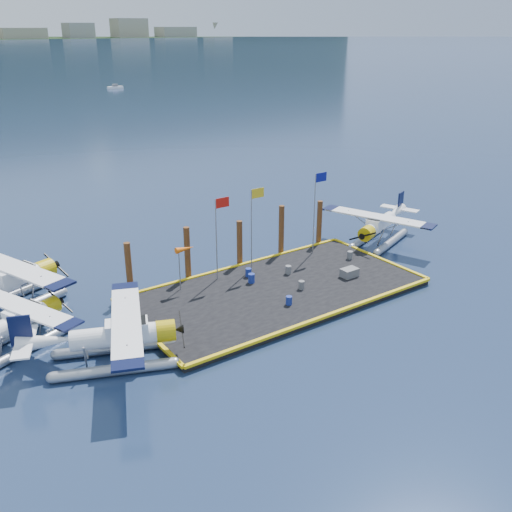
% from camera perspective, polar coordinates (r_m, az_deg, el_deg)
% --- Properties ---
extents(ground, '(4000.00, 4000.00, 0.00)m').
position_cam_1_polar(ground, '(39.93, 2.07, -3.82)').
color(ground, '#162743').
rests_on(ground, ground).
extents(dock, '(20.00, 10.00, 0.40)m').
position_cam_1_polar(dock, '(39.84, 2.07, -3.56)').
color(dock, black).
rests_on(dock, ground).
extents(dock_bumpers, '(20.25, 10.25, 0.18)m').
position_cam_1_polar(dock_bumpers, '(39.72, 2.08, -3.19)').
color(dock_bumpers, yellow).
rests_on(dock_bumpers, dock).
extents(seaplane_a, '(9.19, 9.71, 3.52)m').
position_cam_1_polar(seaplane_a, '(32.32, -13.43, -8.04)').
color(seaplane_a, '#979BA5').
rests_on(seaplane_a, ground).
extents(seaplane_b, '(8.30, 8.75, 3.19)m').
position_cam_1_polar(seaplane_b, '(35.93, -22.65, -6.29)').
color(seaplane_b, '#979BA5').
rests_on(seaplane_b, ground).
extents(seaplane_c, '(9.92, 10.53, 3.80)m').
position_cam_1_polar(seaplane_c, '(40.63, -23.39, -2.70)').
color(seaplane_c, '#979BA5').
rests_on(seaplane_c, ground).
extents(seaplane_d, '(9.04, 9.59, 3.46)m').
position_cam_1_polar(seaplane_d, '(49.61, 12.14, 2.83)').
color(seaplane_d, '#979BA5').
rests_on(seaplane_d, ground).
extents(drum_0, '(0.48, 0.48, 0.67)m').
position_cam_1_polar(drum_0, '(40.56, -0.46, -2.23)').
color(drum_0, navy).
rests_on(drum_0, dock).
extents(drum_1, '(0.42, 0.42, 0.59)m').
position_cam_1_polar(drum_1, '(39.74, 4.57, -2.90)').
color(drum_1, '#5C5D61').
rests_on(drum_1, dock).
extents(drum_2, '(0.44, 0.44, 0.61)m').
position_cam_1_polar(drum_2, '(42.09, 3.25, -1.38)').
color(drum_2, '#5C5D61').
rests_on(drum_2, dock).
extents(drum_3, '(0.42, 0.42, 0.59)m').
position_cam_1_polar(drum_3, '(37.51, 3.31, -4.46)').
color(drum_3, navy).
rests_on(drum_3, dock).
extents(drum_4, '(0.44, 0.44, 0.62)m').
position_cam_1_polar(drum_4, '(45.31, 9.37, 0.10)').
color(drum_4, '#5C5D61').
rests_on(drum_4, dock).
extents(drum_5, '(0.44, 0.44, 0.63)m').
position_cam_1_polar(drum_5, '(41.55, -0.76, -1.65)').
color(drum_5, navy).
rests_on(drum_5, dock).
extents(crate, '(1.23, 0.82, 0.62)m').
position_cam_1_polar(crate, '(42.10, 9.32, -1.64)').
color(crate, '#5C5D61').
rests_on(crate, dock).
extents(flagpole_red, '(1.14, 0.08, 6.00)m').
position_cam_1_polar(flagpole_red, '(39.97, -3.77, 2.99)').
color(flagpole_red, gray).
rests_on(flagpole_red, dock).
extents(flagpole_yellow, '(1.14, 0.08, 6.20)m').
position_cam_1_polar(flagpole_yellow, '(41.48, -0.23, 3.92)').
color(flagpole_yellow, gray).
rests_on(flagpole_yellow, dock).
extents(flagpole_blue, '(1.14, 0.08, 6.50)m').
position_cam_1_polar(flagpole_blue, '(44.96, 6.08, 5.47)').
color(flagpole_blue, gray).
rests_on(flagpole_blue, dock).
extents(windsock, '(1.40, 0.44, 3.12)m').
position_cam_1_polar(windsock, '(39.12, -7.14, 0.61)').
color(windsock, gray).
rests_on(windsock, dock).
extents(piling_0, '(0.44, 0.44, 4.00)m').
position_cam_1_polar(piling_0, '(39.61, -12.58, -1.42)').
color(piling_0, '#4B2B15').
rests_on(piling_0, ground).
extents(piling_1, '(0.44, 0.44, 4.20)m').
position_cam_1_polar(piling_1, '(41.30, -6.87, 0.11)').
color(piling_1, '#4B2B15').
rests_on(piling_1, ground).
extents(piling_2, '(0.44, 0.44, 3.80)m').
position_cam_1_polar(piling_2, '(43.49, -1.65, 1.14)').
color(piling_2, '#4B2B15').
rests_on(piling_2, ground).
extents(piling_3, '(0.44, 0.44, 4.30)m').
position_cam_1_polar(piling_3, '(45.59, 2.55, 2.46)').
color(piling_3, '#4B2B15').
rests_on(piling_3, ground).
extents(piling_4, '(0.44, 0.44, 4.00)m').
position_cam_1_polar(piling_4, '(48.05, 6.34, 3.20)').
color(piling_4, '#4B2B15').
rests_on(piling_4, ground).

